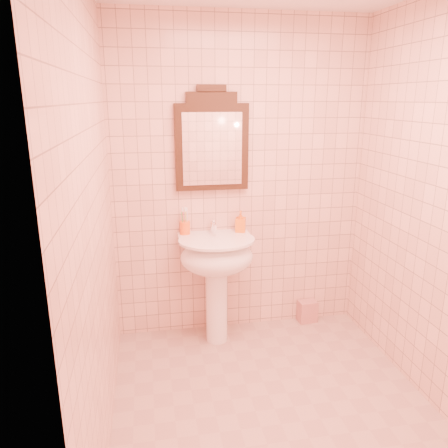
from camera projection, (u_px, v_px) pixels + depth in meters
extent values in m
plane|color=tan|center=(275.00, 409.00, 2.75)|extent=(2.20, 2.20, 0.00)
cube|color=beige|center=(240.00, 182.00, 3.45)|extent=(2.00, 0.02, 2.50)
cylinder|color=white|center=(217.00, 300.00, 3.45)|extent=(0.17, 0.17, 0.70)
ellipsoid|color=white|center=(217.00, 257.00, 3.33)|extent=(0.56, 0.46, 0.28)
cube|color=white|center=(213.00, 236.00, 3.45)|extent=(0.56, 0.15, 0.05)
cylinder|color=white|center=(217.00, 240.00, 3.29)|extent=(0.58, 0.58, 0.02)
cylinder|color=white|center=(213.00, 227.00, 3.43)|extent=(0.04, 0.04, 0.09)
cylinder|color=white|center=(214.00, 225.00, 3.37)|extent=(0.02, 0.10, 0.02)
cylinder|color=white|center=(215.00, 229.00, 3.33)|extent=(0.02, 0.02, 0.04)
cube|color=white|center=(213.00, 220.00, 3.42)|extent=(0.02, 0.07, 0.01)
cube|color=black|center=(212.00, 147.00, 3.31)|extent=(0.56, 0.05, 0.65)
cube|color=black|center=(211.00, 97.00, 3.21)|extent=(0.38, 0.05, 0.08)
cube|color=black|center=(211.00, 88.00, 3.19)|extent=(0.22, 0.05, 0.05)
cube|color=white|center=(212.00, 149.00, 3.28)|extent=(0.45, 0.01, 0.54)
cylinder|color=#FE6115|center=(185.00, 228.00, 3.40)|extent=(0.08, 0.08, 0.10)
cylinder|color=silver|center=(187.00, 222.00, 3.39)|extent=(0.01, 0.01, 0.19)
cylinder|color=#338CD8|center=(185.00, 222.00, 3.40)|extent=(0.01, 0.01, 0.19)
cylinder|color=#E5334C|center=(183.00, 222.00, 3.39)|extent=(0.01, 0.01, 0.19)
cylinder|color=#3FBF59|center=(183.00, 223.00, 3.37)|extent=(0.01, 0.01, 0.19)
cylinder|color=#D8CC4C|center=(186.00, 223.00, 3.37)|extent=(0.01, 0.01, 0.19)
imported|color=orange|center=(241.00, 222.00, 3.44)|extent=(0.10, 0.10, 0.17)
cube|color=#C47380|center=(307.00, 311.00, 3.81)|extent=(0.17, 0.12, 0.19)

